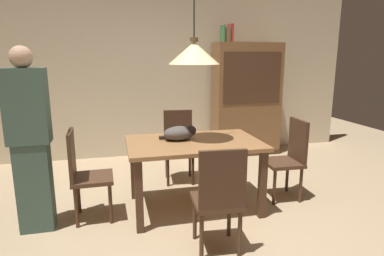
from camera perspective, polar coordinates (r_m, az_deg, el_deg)
ground at (r=3.33m, az=3.20°, el=-16.96°), size 10.00×10.00×0.00m
back_wall at (r=5.49m, az=-4.74°, el=10.43°), size 6.40×0.10×2.90m
dining_table at (r=3.49m, az=0.34°, el=-3.93°), size 1.40×0.90×0.75m
chair_left_side at (r=3.45m, az=-18.31°, el=-7.17°), size 0.41×0.41×0.93m
chair_far_back at (r=4.36m, az=-2.34°, el=-2.52°), size 0.44×0.44×0.93m
chair_near_front at (r=2.74m, az=4.74°, el=-11.68°), size 0.43×0.43×0.93m
chair_right_side at (r=3.94m, az=16.52°, el=-4.62°), size 0.42×0.42×0.93m
cat_sleeping at (r=3.50m, az=-2.09°, el=-0.87°), size 0.39×0.27×0.16m
pendant_lamp at (r=3.35m, az=0.36°, el=12.96°), size 0.52×0.52×1.30m
hutch_bookcase at (r=5.58m, az=9.39°, el=4.56°), size 1.12×0.45×1.85m
book_green_slim at (r=5.39m, az=5.35°, el=16.02°), size 0.03×0.20×0.26m
book_brown_thick at (r=5.41m, az=5.98°, el=15.78°), size 0.06×0.24×0.22m
book_red_tall at (r=5.44m, az=6.68°, el=16.06°), size 0.04×0.22×0.28m
person_standing at (r=3.33m, az=-26.35°, el=-2.06°), size 0.36×0.22×1.72m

